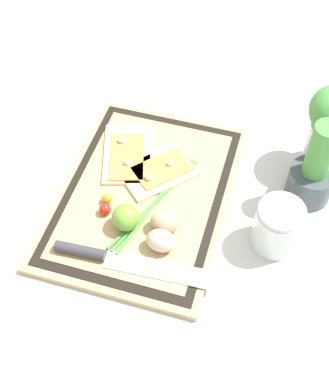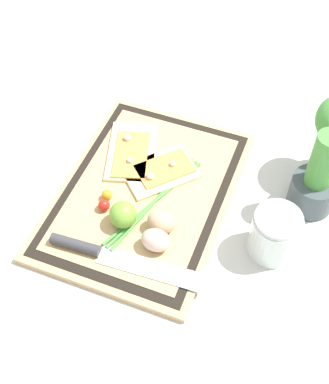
{
  "view_description": "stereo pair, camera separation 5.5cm",
  "coord_description": "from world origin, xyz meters",
  "px_view_note": "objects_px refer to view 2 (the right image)",
  "views": [
    {
      "loc": [
        0.65,
        0.23,
        0.9
      ],
      "look_at": [
        0.0,
        0.04,
        0.03
      ],
      "focal_mm": 50.0,
      "sensor_mm": 36.0,
      "label": 1
    },
    {
      "loc": [
        0.63,
        0.29,
        0.9
      ],
      "look_at": [
        0.0,
        0.04,
        0.03
      ],
      "focal_mm": 50.0,
      "sensor_mm": 36.0,
      "label": 2
    }
  ],
  "objects_px": {
    "pizza_slice_far": "(161,171)",
    "egg_brown": "(162,222)",
    "pizza_slice_near": "(131,152)",
    "knife": "(101,253)",
    "egg_pink": "(156,240)",
    "herb_pot": "(316,183)",
    "cherry_tomato_red": "(104,205)",
    "lime": "(123,215)",
    "cherry_tomato_yellow": "(107,195)",
    "sauce_jar": "(274,236)"
  },
  "relations": [
    {
      "from": "pizza_slice_far",
      "to": "egg_brown",
      "type": "xyz_separation_m",
      "value": [
        0.13,
        0.05,
        0.02
      ]
    },
    {
      "from": "pizza_slice_near",
      "to": "pizza_slice_far",
      "type": "bearing_deg",
      "value": 71.09
    },
    {
      "from": "pizza_slice_far",
      "to": "egg_brown",
      "type": "distance_m",
      "value": 0.15
    },
    {
      "from": "knife",
      "to": "egg_pink",
      "type": "relative_size",
      "value": 5.34
    },
    {
      "from": "herb_pot",
      "to": "cherry_tomato_red",
      "type": "bearing_deg",
      "value": -65.41
    },
    {
      "from": "pizza_slice_near",
      "to": "egg_pink",
      "type": "height_order",
      "value": "egg_pink"
    },
    {
      "from": "herb_pot",
      "to": "pizza_slice_near",
      "type": "bearing_deg",
      "value": -87.37
    },
    {
      "from": "lime",
      "to": "cherry_tomato_red",
      "type": "distance_m",
      "value": 0.06
    },
    {
      "from": "cherry_tomato_red",
      "to": "pizza_slice_near",
      "type": "bearing_deg",
      "value": -177.12
    },
    {
      "from": "cherry_tomato_red",
      "to": "herb_pot",
      "type": "relative_size",
      "value": 0.12
    },
    {
      "from": "knife",
      "to": "egg_brown",
      "type": "bearing_deg",
      "value": 139.17
    },
    {
      "from": "pizza_slice_far",
      "to": "knife",
      "type": "bearing_deg",
      "value": -7.91
    },
    {
      "from": "pizza_slice_far",
      "to": "cherry_tomato_red",
      "type": "relative_size",
      "value": 7.45
    },
    {
      "from": "pizza_slice_near",
      "to": "egg_brown",
      "type": "bearing_deg",
      "value": 39.75
    },
    {
      "from": "pizza_slice_far",
      "to": "cherry_tomato_yellow",
      "type": "distance_m",
      "value": 0.13
    },
    {
      "from": "sauce_jar",
      "to": "knife",
      "type": "bearing_deg",
      "value": -64.46
    },
    {
      "from": "herb_pot",
      "to": "egg_pink",
      "type": "bearing_deg",
      "value": -48.87
    },
    {
      "from": "egg_pink",
      "to": "cherry_tomato_red",
      "type": "bearing_deg",
      "value": -109.23
    },
    {
      "from": "knife",
      "to": "cherry_tomato_yellow",
      "type": "distance_m",
      "value": 0.14
    },
    {
      "from": "pizza_slice_far",
      "to": "cherry_tomato_red",
      "type": "height_order",
      "value": "same"
    },
    {
      "from": "egg_brown",
      "to": "sauce_jar",
      "type": "relative_size",
      "value": 0.55
    },
    {
      "from": "egg_brown",
      "to": "cherry_tomato_yellow",
      "type": "xyz_separation_m",
      "value": [
        -0.03,
        -0.13,
        -0.01
      ]
    },
    {
      "from": "egg_pink",
      "to": "lime",
      "type": "height_order",
      "value": "lime"
    },
    {
      "from": "pizza_slice_far",
      "to": "lime",
      "type": "xyz_separation_m",
      "value": [
        0.15,
        -0.02,
        0.02
      ]
    },
    {
      "from": "cherry_tomato_yellow",
      "to": "herb_pot",
      "type": "height_order",
      "value": "herb_pot"
    },
    {
      "from": "pizza_slice_far",
      "to": "egg_pink",
      "type": "bearing_deg",
      "value": 18.31
    },
    {
      "from": "pizza_slice_far",
      "to": "herb_pot",
      "type": "relative_size",
      "value": 0.89
    },
    {
      "from": "knife",
      "to": "herb_pot",
      "type": "relative_size",
      "value": 1.53
    },
    {
      "from": "egg_brown",
      "to": "cherry_tomato_red",
      "type": "relative_size",
      "value": 2.4
    },
    {
      "from": "pizza_slice_far",
      "to": "knife",
      "type": "height_order",
      "value": "pizza_slice_far"
    },
    {
      "from": "pizza_slice_near",
      "to": "pizza_slice_far",
      "type": "distance_m",
      "value": 0.09
    },
    {
      "from": "knife",
      "to": "egg_pink",
      "type": "distance_m",
      "value": 0.11
    },
    {
      "from": "knife",
      "to": "sauce_jar",
      "type": "xyz_separation_m",
      "value": [
        -0.14,
        0.3,
        0.02
      ]
    },
    {
      "from": "egg_pink",
      "to": "lime",
      "type": "relative_size",
      "value": 1.05
    },
    {
      "from": "pizza_slice_near",
      "to": "egg_brown",
      "type": "xyz_separation_m",
      "value": [
        0.16,
        0.13,
        0.02
      ]
    },
    {
      "from": "knife",
      "to": "cherry_tomato_red",
      "type": "bearing_deg",
      "value": -158.16
    },
    {
      "from": "egg_pink",
      "to": "cherry_tomato_red",
      "type": "height_order",
      "value": "egg_pink"
    },
    {
      "from": "knife",
      "to": "cherry_tomato_yellow",
      "type": "height_order",
      "value": "same"
    },
    {
      "from": "pizza_slice_near",
      "to": "lime",
      "type": "height_order",
      "value": "lime"
    },
    {
      "from": "knife",
      "to": "egg_brown",
      "type": "xyz_separation_m",
      "value": [
        -0.1,
        0.09,
        0.01
      ]
    },
    {
      "from": "egg_pink",
      "to": "egg_brown",
      "type": "bearing_deg",
      "value": -172.9
    },
    {
      "from": "pizza_slice_near",
      "to": "sauce_jar",
      "type": "bearing_deg",
      "value": 71.32
    },
    {
      "from": "lime",
      "to": "cherry_tomato_red",
      "type": "relative_size",
      "value": 2.29
    },
    {
      "from": "knife",
      "to": "pizza_slice_far",
      "type": "bearing_deg",
      "value": 172.09
    },
    {
      "from": "egg_brown",
      "to": "lime",
      "type": "xyz_separation_m",
      "value": [
        0.01,
        -0.08,
        0.01
      ]
    },
    {
      "from": "egg_pink",
      "to": "herb_pot",
      "type": "height_order",
      "value": "herb_pot"
    },
    {
      "from": "pizza_slice_near",
      "to": "cherry_tomato_red",
      "type": "xyz_separation_m",
      "value": [
        0.16,
        0.01,
        0.01
      ]
    },
    {
      "from": "pizza_slice_near",
      "to": "egg_pink",
      "type": "xyz_separation_m",
      "value": [
        0.21,
        0.14,
        0.02
      ]
    },
    {
      "from": "pizza_slice_far",
      "to": "cherry_tomato_yellow",
      "type": "xyz_separation_m",
      "value": [
        0.1,
        -0.08,
        0.01
      ]
    },
    {
      "from": "cherry_tomato_red",
      "to": "herb_pot",
      "type": "xyz_separation_m",
      "value": [
        -0.18,
        0.39,
        0.04
      ]
    }
  ]
}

